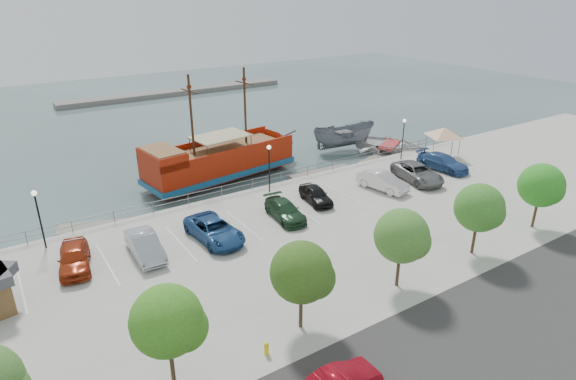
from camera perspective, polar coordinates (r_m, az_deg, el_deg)
ground at (r=37.76m, az=2.94°, el=-4.87°), size 160.00×160.00×0.00m
street at (r=28.03m, az=23.21°, el=-15.54°), size 100.00×8.00×0.04m
sidewalk at (r=30.86m, az=14.06°, el=-10.34°), size 100.00×4.00×0.05m
seawall_railing at (r=43.07m, az=-3.09°, el=1.00°), size 50.00×0.06×1.00m
far_shore at (r=88.84m, az=-13.03°, el=11.22°), size 40.00×3.00×0.80m
pirate_ship at (r=48.27m, az=-6.81°, el=3.74°), size 17.67×7.06×11.02m
patrol_boat at (r=56.23m, az=6.62°, el=6.11°), size 8.00×4.67×2.91m
speedboat at (r=56.08m, az=11.94°, el=5.04°), size 8.98×9.71×1.64m
dock_west at (r=40.55m, az=-21.16°, el=-4.15°), size 6.85×4.16×0.38m
dock_mid at (r=48.65m, az=4.05°, el=1.93°), size 6.97×2.32×0.39m
dock_east at (r=53.07m, az=10.32°, el=3.42°), size 7.08×3.96×0.39m
canopy_tent at (r=52.63m, az=18.10°, el=7.04°), size 5.71×5.71×3.66m
fire_hydrant at (r=24.64m, az=-2.57°, el=-18.20°), size 0.25×0.25×0.72m
lamp_post_left at (r=36.14m, az=-27.55°, el=-2.02°), size 0.36×0.36×4.28m
lamp_post_mid at (r=41.16m, az=-2.25°, el=3.55°), size 0.36×0.36×4.28m
lamp_post_right at (r=50.83m, az=13.53°, el=6.72°), size 0.36×0.36×4.28m
tree_b at (r=22.02m, az=-13.71°, el=-15.00°), size 3.30×3.20×5.00m
tree_c at (r=24.55m, az=1.96°, el=-9.87°), size 3.30×3.20×5.00m
tree_d at (r=28.62m, az=13.60°, el=-5.46°), size 3.30×3.20×5.00m
tree_e at (r=33.66m, az=21.94°, el=-2.10°), size 3.30×3.20×5.00m
tree_f at (r=39.30m, az=27.98°, el=0.37°), size 3.30×3.20×5.00m
parked_car_a at (r=33.64m, az=-24.02°, el=-7.31°), size 2.68×4.84×1.56m
parked_car_b at (r=33.47m, az=-16.61°, el=-6.32°), size 1.77×4.76×1.55m
parked_car_c at (r=34.47m, az=-8.73°, el=-4.69°), size 2.95×5.67×1.53m
parked_car_d at (r=37.13m, az=-0.37°, el=-2.44°), size 2.35×4.84×1.35m
parked_car_e at (r=39.98m, az=3.31°, el=-0.54°), size 2.24×4.25×1.38m
parked_car_f at (r=43.22m, az=11.17°, el=1.02°), size 2.55×4.97×1.56m
parked_car_g at (r=45.91m, az=15.09°, el=1.98°), size 3.54×6.02×1.57m
parked_car_h at (r=49.52m, az=17.88°, el=3.16°), size 2.83×5.52×1.53m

